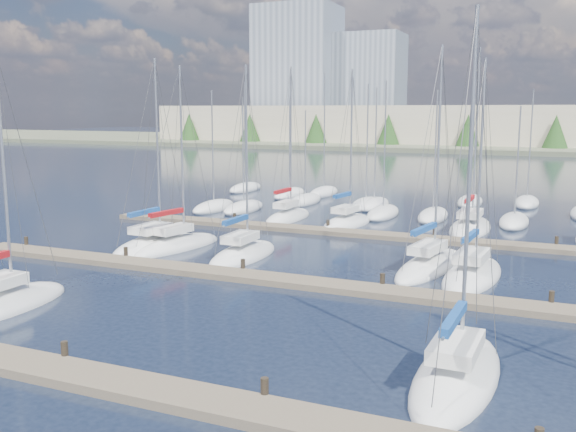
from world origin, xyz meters
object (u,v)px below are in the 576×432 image
at_px(sailboat_l, 472,275).
at_px(sailboat_o, 347,223).
at_px(sailboat_h, 155,245).
at_px(sailboat_e, 457,375).
at_px(sailboat_j, 243,255).
at_px(sailboat_n, 288,217).
at_px(sailboat_i, 178,246).
at_px(sailboat_k, 430,266).
at_px(sailboat_p, 470,228).
at_px(sailboat_c, 3,305).

xyz_separation_m(sailboat_l, sailboat_o, (-11.35, 12.66, 0.02)).
distance_m(sailboat_h, sailboat_e, 25.85).
bearing_deg(sailboat_j, sailboat_e, -41.24).
relative_size(sailboat_n, sailboat_o, 1.03).
distance_m(sailboat_i, sailboat_n, 13.40).
bearing_deg(sailboat_k, sailboat_l, -16.14).
height_order(sailboat_l, sailboat_p, sailboat_p).
bearing_deg(sailboat_c, sailboat_i, 88.18).
xyz_separation_m(sailboat_h, sailboat_o, (9.22, 12.89, 0.02)).
xyz_separation_m(sailboat_e, sailboat_o, (-12.67, 26.63, 0.01)).
bearing_deg(sailboat_j, sailboat_i, 173.33).
bearing_deg(sailboat_i, sailboat_c, -80.56).
xyz_separation_m(sailboat_h, sailboat_e, (21.90, -13.74, 0.01)).
xyz_separation_m(sailboat_i, sailboat_o, (7.61, 12.59, -0.00)).
height_order(sailboat_p, sailboat_n, sailboat_p).
distance_m(sailboat_c, sailboat_o, 27.96).
bearing_deg(sailboat_j, sailboat_k, 9.36).
bearing_deg(sailboat_n, sailboat_i, -97.48).
relative_size(sailboat_i, sailboat_j, 1.01).
height_order(sailboat_k, sailboat_i, sailboat_k).
bearing_deg(sailboat_i, sailboat_n, 90.97).
bearing_deg(sailboat_p, sailboat_n, -174.45).
height_order(sailboat_k, sailboat_e, sailboat_k).
height_order(sailboat_j, sailboat_p, sailboat_p).
bearing_deg(sailboat_i, sailboat_o, 69.35).
xyz_separation_m(sailboat_j, sailboat_l, (13.76, 0.57, -0.01)).
bearing_deg(sailboat_e, sailboat_n, 125.22).
bearing_deg(sailboat_h, sailboat_n, 76.71).
bearing_deg(sailboat_o, sailboat_k, -44.14).
relative_size(sailboat_i, sailboat_l, 1.01).
distance_m(sailboat_c, sailboat_l, 23.88).
bearing_deg(sailboat_p, sailboat_c, -120.08).
bearing_deg(sailboat_l, sailboat_h, -175.11).
relative_size(sailboat_h, sailboat_l, 1.05).
bearing_deg(sailboat_l, sailboat_c, -139.33).
bearing_deg(sailboat_k, sailboat_c, -128.44).
bearing_deg(sailboat_i, sailboat_l, 10.28).
bearing_deg(sailboat_l, sailboat_o, 136.13).
height_order(sailboat_i, sailboat_o, sailboat_o).
bearing_deg(sailboat_l, sailboat_j, -173.36).
distance_m(sailboat_i, sailboat_e, 24.67).
bearing_deg(sailboat_k, sailboat_p, 96.76).
height_order(sailboat_h, sailboat_p, sailboat_p).
distance_m(sailboat_i, sailboat_j, 5.24).
height_order(sailboat_i, sailboat_n, sailboat_n).
relative_size(sailboat_c, sailboat_h, 0.96).
xyz_separation_m(sailboat_i, sailboat_l, (18.95, -0.07, -0.02)).
bearing_deg(sailboat_e, sailboat_c, -177.74).
bearing_deg(sailboat_k, sailboat_h, -166.62).
xyz_separation_m(sailboat_k, sailboat_h, (-18.01, -1.43, -0.01)).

